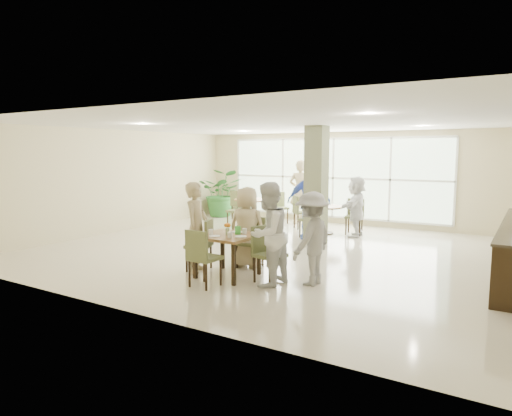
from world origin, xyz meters
The scene contains 19 objects.
ground centered at (0.00, 0.00, 0.00)m, with size 10.00×10.00×0.00m, color beige.
room_shell centered at (0.00, 0.00, 1.70)m, with size 10.00×10.00×10.00m.
window_bank centered at (-0.50, 4.46, 1.40)m, with size 7.00×0.04×7.00m.
column centered at (0.40, 1.20, 1.40)m, with size 0.45×0.45×2.80m, color #686E4D.
main_table centered at (0.29, -2.30, 0.66)m, with size 0.96×0.96×0.75m.
round_table_left centered at (-2.58, 3.13, 0.58)m, with size 1.15×1.15×0.75m.
round_table_right centered at (-0.02, 2.59, 0.58)m, with size 1.11×1.11×0.75m.
chairs_main_table centered at (0.32, -2.24, 0.47)m, with size 2.10×1.91×0.95m.
chairs_table_left centered at (-2.63, 3.15, 0.47)m, with size 2.12×1.86×0.95m.
chairs_table_right centered at (-0.04, 2.59, 0.47)m, with size 2.17×1.80×0.95m.
tabletop_clutter centered at (0.35, -2.32, 0.81)m, with size 0.69×0.75×0.21m.
potted_plant centered at (-4.28, 3.86, 0.81)m, with size 1.46×1.46×1.62m, color #2A6729.
teen_left centered at (-0.39, -2.32, 0.83)m, with size 0.60×0.39×1.65m, color tan.
teen_far centered at (0.22, -1.56, 0.77)m, with size 0.75×0.41×1.54m, color tan.
teen_right centered at (1.16, -2.39, 0.86)m, with size 0.83×0.65×1.71m, color white.
teen_standing centered at (1.75, -1.97, 0.77)m, with size 1.00×0.57×1.55m, color #9D9D9F.
adult_a centered at (-0.04, 1.74, 0.94)m, with size 1.10×0.62×1.87m, color #4465CD.
adult_b centered at (0.90, 2.63, 0.79)m, with size 1.46×0.63×1.58m, color white.
adult_standing centered at (-1.29, 3.81, 0.98)m, with size 0.72×0.47×1.96m, color tan.
Camera 1 is at (4.84, -8.73, 2.18)m, focal length 32.00 mm.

